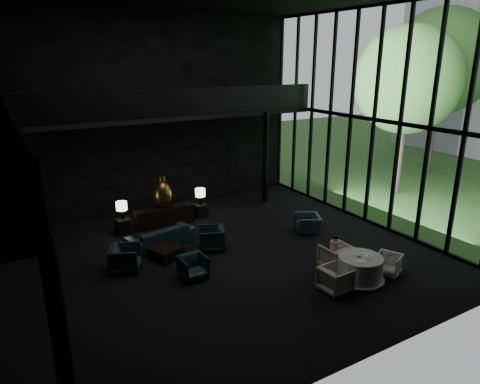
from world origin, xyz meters
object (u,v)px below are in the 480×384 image
console (165,216)px  side_table_right (201,210)px  table_lamp_right (200,193)px  child (335,244)px  bronze_urn (163,194)px  side_table_left (123,226)px  lounge_armchair_south (193,266)px  dining_chair_north (336,254)px  sofa (160,232)px  dining_table (359,270)px  lounge_armchair_east (212,236)px  dining_chair_east (388,264)px  table_lamp_left (122,207)px  lounge_armchair_west (125,256)px  coffee_table (166,253)px  dining_chair_west (335,278)px  window_armchair (308,222)px

console → side_table_right: bearing=5.5°
table_lamp_right → child: size_ratio=1.09×
bronze_urn → side_table_left: (-1.60, -0.05, -0.97)m
bronze_urn → child: size_ratio=2.02×
lounge_armchair_south → dining_chair_north: size_ratio=0.79×
lounge_armchair_south → child: 4.34m
sofa → lounge_armchair_south: 2.67m
table_lamp_right → sofa: bearing=-142.0°
dining_table → dining_chair_north: bearing=94.6°
lounge_armchair_east → dining_chair_east: lounge_armchair_east is taller
lounge_armchair_east → dining_table: bearing=58.1°
console → table_lamp_left: size_ratio=3.42×
side_table_left → lounge_armchair_west: 3.04m
bronze_urn → child: (3.27, -5.99, -0.49)m
lounge_armchair_east → dining_table: lounge_armchair_east is taller
table_lamp_right → child: (1.67, -6.08, -0.24)m
side_table_right → dining_table: (1.72, -7.10, 0.07)m
side_table_left → coffee_table: side_table_left is taller
table_lamp_right → dining_chair_west: (0.71, -7.19, -0.59)m
table_lamp_right → dining_table: table_lamp_right is taller
table_lamp_right → coffee_table: (-2.59, -2.90, -0.81)m
table_lamp_right → lounge_armchair_south: bearing=-117.5°
bronze_urn → window_armchair: size_ratio=1.44×
bronze_urn → coffee_table: (-0.99, -2.81, -1.06)m
sofa → dining_chair_west: sofa is taller
dining_chair_east → sofa: bearing=-160.4°
table_lamp_left → dining_chair_north: bearing=-51.3°
bronze_urn → dining_chair_north: (3.25, -6.08, -0.78)m
window_armchair → dining_chair_west: size_ratio=1.07×
sofa → coffee_table: (-0.19, -1.03, -0.32)m
dining_chair_east → child: child is taller
side_table_right → lounge_armchair_east: bearing=-108.4°
side_table_right → table_lamp_left: bearing=-177.5°
bronze_urn → dining_chair_north: size_ratio=1.33×
coffee_table → dining_chair_north: (4.23, -3.27, 0.28)m
lounge_armchair_east → dining_chair_east: bearing=65.9°
lounge_armchair_south → coffee_table: 1.65m
table_lamp_left → window_armchair: size_ratio=0.76×
console → side_table_right: (1.60, 0.16, -0.10)m
lounge_armchair_west → dining_chair_east: 7.88m
table_lamp_right → child: 6.31m
dining_chair_east → child: 1.64m
coffee_table → lounge_armchair_east: bearing=-4.3°
window_armchair → dining_chair_east: bearing=25.6°
lounge_armchair_west → dining_table: lounge_armchair_west is taller
dining_chair_east → window_armchair: bearing=155.3°
lounge_armchair_south → dining_chair_west: bearing=-43.5°
lounge_armchair_east → lounge_armchair_south: (-1.35, -1.51, -0.10)m
lounge_armchair_west → side_table_right: bearing=-27.2°
window_armchair → dining_chair_east: 3.81m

